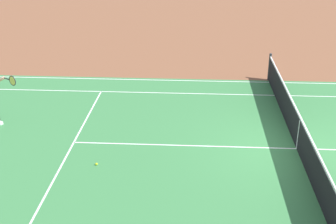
% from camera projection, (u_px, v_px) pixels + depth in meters
% --- Properties ---
extents(ground_plane, '(60.00, 60.00, 0.00)m').
position_uv_depth(ground_plane, '(297.00, 149.00, 13.07)').
color(ground_plane, brown).
extents(court_slab, '(24.20, 11.40, 0.00)m').
position_uv_depth(court_slab, '(297.00, 149.00, 13.07)').
color(court_slab, '#387A42').
rests_on(court_slab, ground_plane).
extents(court_line_markings, '(23.85, 11.05, 0.01)m').
position_uv_depth(court_line_markings, '(297.00, 149.00, 13.06)').
color(court_line_markings, white).
rests_on(court_line_markings, ground_plane).
extents(tennis_net, '(0.10, 11.70, 1.08)m').
position_uv_depth(tennis_net, '(299.00, 133.00, 12.87)').
color(tennis_net, '#2D2D33').
rests_on(tennis_net, ground_plane).
extents(tennis_ball, '(0.07, 0.07, 0.07)m').
position_uv_depth(tennis_ball, '(96.00, 164.00, 12.21)').
color(tennis_ball, '#CCE01E').
rests_on(tennis_ball, ground_plane).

